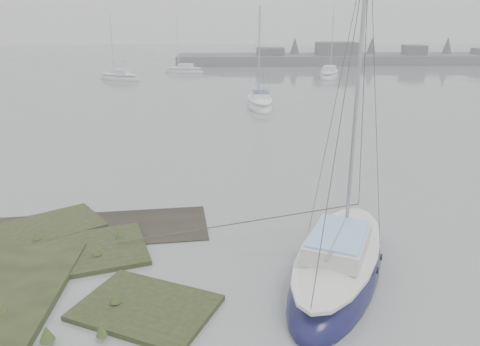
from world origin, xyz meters
name	(u,v)px	position (x,y,z in m)	size (l,w,h in m)	color
ground	(192,102)	(0.00, 30.00, 0.00)	(160.00, 160.00, 0.00)	gray
far_shoreline	(378,58)	(26.84, 61.90, 0.85)	(60.00, 8.00, 4.15)	#4C4F51
sailboat_main	(338,267)	(6.02, 0.99, 0.32)	(5.19, 7.55, 10.19)	#0E0D36
sailboat_white	(260,104)	(5.78, 27.55, 0.27)	(2.29, 6.25, 8.70)	silver
sailboat_far_a	(120,78)	(-9.36, 44.92, 0.25)	(5.84, 4.23, 7.94)	#A4A9AD
sailboat_far_b	(329,75)	(15.72, 46.02, 0.28)	(4.15, 6.81, 9.14)	silver
sailboat_far_c	(184,71)	(-2.29, 51.42, 0.23)	(5.56, 2.86, 7.49)	#A9AFB3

